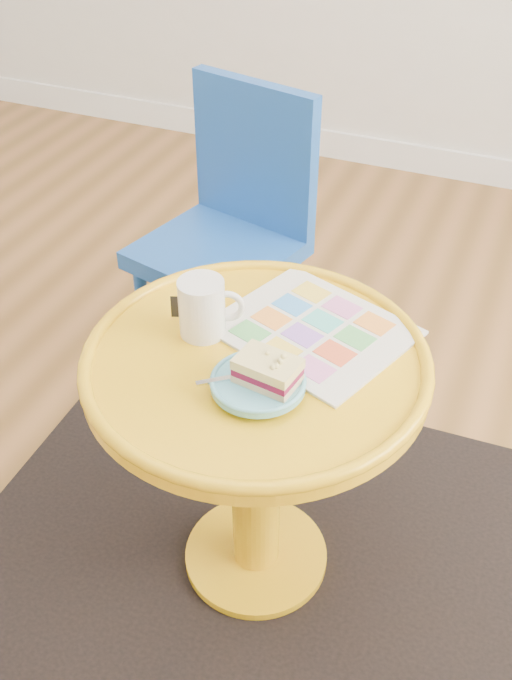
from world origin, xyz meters
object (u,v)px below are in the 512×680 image
at_px(newspaper, 312,329).
at_px(side_table, 256,425).
at_px(chair, 232,225).
at_px(mug, 203,306).
at_px(plate, 258,383).

bearing_deg(newspaper, side_table, -100.06).
relative_size(chair, mug, 6.87).
bearing_deg(side_table, mug, 164.80).
relative_size(side_table, newspaper, 1.90).
relative_size(newspaper, mug, 2.74).
bearing_deg(plate, chair, 117.62).
distance_m(chair, plate, 0.79).
xyz_separation_m(side_table, chair, (-0.32, 0.61, 0.05)).
height_order(chair, newspaper, chair).
distance_m(chair, mug, 0.64).
bearing_deg(chair, mug, -56.40).
relative_size(newspaper, plate, 2.03).
relative_size(side_table, chair, 0.76).
height_order(newspaper, mug, mug).
distance_m(side_table, chair, 0.69).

